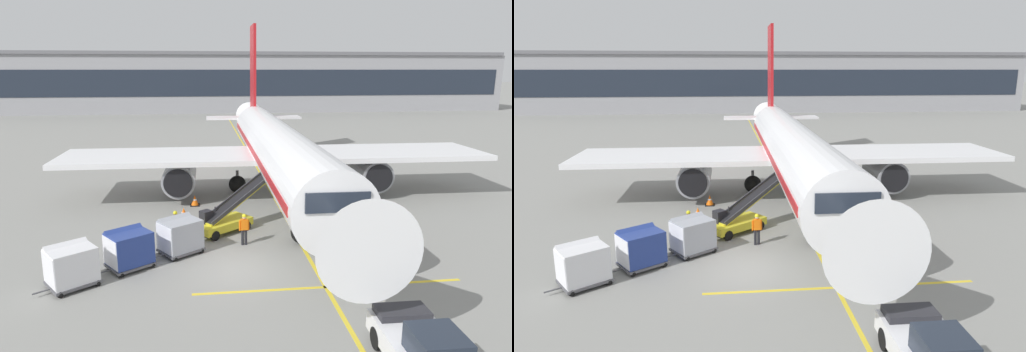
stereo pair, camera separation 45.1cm
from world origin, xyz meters
The scene contains 14 objects.
ground_plane centered at (0.00, 0.00, 0.00)m, with size 600.00×600.00×0.00m, color gray.
parked_airplane centered at (4.00, 13.01, 3.53)m, with size 31.29×41.06×13.76m.
belt_loader centered at (-0.14, 5.40, 0.86)m, with size 4.99×4.22×2.97m.
baggage_cart_lead centered at (-2.67, 2.33, 1.00)m, with size 2.69×2.46×1.91m.
baggage_cart_second centered at (-5.00, 0.81, 1.00)m, with size 2.69×2.46×1.91m.
baggage_cart_third centered at (-7.20, -0.85, 1.00)m, with size 2.69×2.46×1.91m.
pushback_tug centered at (5.24, -8.30, 0.83)m, with size 2.16×4.42×1.83m.
ground_crew_by_loader centered at (0.72, 3.10, 1.00)m, with size 0.57×0.29×1.74m.
ground_crew_by_carts centered at (-2.97, 4.08, 1.00)m, with size 0.54×0.36×1.74m.
safety_cone_engine_keepout centered at (-2.67, 7.74, 0.39)m, with size 0.70×0.70×0.79m.
safety_cone_wingtip centered at (-2.02, 10.81, 0.36)m, with size 0.65×0.65×0.73m.
apron_guidance_line_lead_in centered at (3.79, 12.27, 0.00)m, with size 0.20×110.00×0.01m.
apron_guidance_line_stop_bar centered at (3.99, -2.27, 0.00)m, with size 12.00×0.20×0.01m.
terminal_building centered at (9.86, 87.22, 6.41)m, with size 113.70×17.61×12.92m.
Camera 1 is at (-1.41, -20.12, 9.27)m, focal length 32.15 mm.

